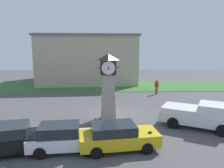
% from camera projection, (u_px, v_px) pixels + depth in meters
% --- Properties ---
extents(ground_plane, '(70.51, 70.51, 0.00)m').
position_uv_depth(ground_plane, '(116.00, 114.00, 18.81)').
color(ground_plane, '#4C4C4F').
extents(clock_tower, '(1.58, 1.64, 5.23)m').
position_uv_depth(clock_tower, '(108.00, 86.00, 16.98)').
color(clock_tower, '#9F9A90').
rests_on(clock_tower, ground_plane).
extents(bollard_near_tower, '(0.27, 0.27, 1.10)m').
position_uv_depth(bollard_near_tower, '(150.00, 140.00, 12.33)').
color(bollard_near_tower, '#333338').
rests_on(bollard_near_tower, ground_plane).
extents(bollard_mid_row, '(0.27, 0.27, 0.92)m').
position_uv_depth(bollard_mid_row, '(124.00, 135.00, 13.33)').
color(bollard_mid_row, brown).
rests_on(bollard_mid_row, ground_plane).
extents(bollard_far_row, '(0.29, 0.29, 0.93)m').
position_uv_depth(bollard_far_row, '(107.00, 128.00, 14.31)').
color(bollard_far_row, brown).
rests_on(bollard_far_row, ground_plane).
extents(bollard_end_row, '(0.30, 0.30, 0.94)m').
position_uv_depth(bollard_end_row, '(96.00, 125.00, 14.97)').
color(bollard_end_row, brown).
rests_on(bollard_end_row, ground_plane).
extents(car_navy_sedan, '(4.59, 2.80, 1.60)m').
position_uv_depth(car_navy_sedan, '(10.00, 139.00, 11.94)').
color(car_navy_sedan, black).
rests_on(car_navy_sedan, ground_plane).
extents(car_near_tower, '(4.11, 2.11, 1.53)m').
position_uv_depth(car_near_tower, '(64.00, 137.00, 12.16)').
color(car_near_tower, silver).
rests_on(car_near_tower, ground_plane).
extents(car_by_building, '(4.67, 2.43, 1.49)m').
position_uv_depth(car_by_building, '(118.00, 136.00, 12.37)').
color(car_by_building, gold).
rests_on(car_by_building, ground_plane).
extents(pickup_truck, '(5.63, 4.37, 1.85)m').
position_uv_depth(pickup_truck, '(199.00, 115.00, 15.61)').
color(pickup_truck, silver).
rests_on(pickup_truck, ground_plane).
extents(pedestrian_crossing_lot, '(0.46, 0.38, 1.78)m').
position_uv_depth(pedestrian_crossing_lot, '(157.00, 86.00, 26.41)').
color(pedestrian_crossing_lot, red).
rests_on(pedestrian_crossing_lot, ground_plane).
extents(street_lamp_near_road, '(0.50, 0.24, 5.82)m').
position_uv_depth(street_lamp_near_road, '(123.00, 62.00, 32.75)').
color(street_lamp_near_road, '#333338').
rests_on(street_lamp_near_road, ground_plane).
extents(warehouse_blue_far, '(15.85, 13.24, 7.50)m').
position_uv_depth(warehouse_blue_far, '(88.00, 58.00, 36.06)').
color(warehouse_blue_far, '#B7A88E').
rests_on(warehouse_blue_far, ground_plane).
extents(grass_verge_far, '(42.31, 7.78, 0.04)m').
position_uv_depth(grass_verge_far, '(89.00, 87.00, 31.42)').
color(grass_verge_far, '#386B2D').
rests_on(grass_verge_far, ground_plane).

